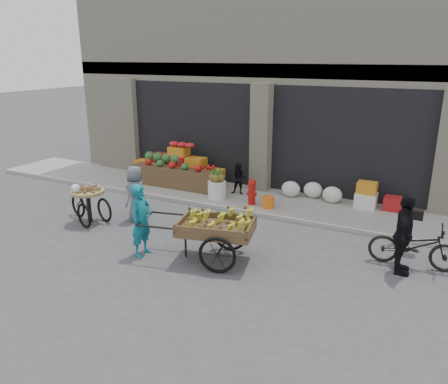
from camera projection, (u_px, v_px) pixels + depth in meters
The scene contains 15 objects.
ground at pixel (168, 256), 9.15m from camera, with size 80.00×80.00×0.00m, color #424244.
sidewalk at pixel (248, 199), 12.61m from camera, with size 18.00×2.20×0.12m, color gray.
building at pixel (296, 75), 14.96m from camera, with size 14.00×6.45×7.00m.
fruit_display at pixel (180, 167), 13.74m from camera, with size 3.10×1.12×1.24m.
pineapple_bin at pixel (217, 190), 12.42m from camera, with size 0.52×0.52×0.50m, color silver.
fire_hydrant at pixel (252, 191), 11.86m from camera, with size 0.22×0.22×0.71m.
orange_bucket at pixel (268, 202), 11.67m from camera, with size 0.32×0.32×0.30m, color orange.
right_bay_goods at pixel (345, 194), 11.88m from camera, with size 3.35×0.60×0.70m.
seated_person at pixel (239, 179), 12.69m from camera, with size 0.45×0.35×0.93m, color black.
banana_cart at pixel (213, 225), 8.76m from camera, with size 2.69×1.54×1.06m.
vendor_woman at pixel (141, 220), 9.01m from camera, with size 0.56×0.37×1.55m, color #10717F.
tricycle_cart at pixel (88, 201), 10.86m from camera, with size 1.46×1.05×0.95m.
vendor_grey at pixel (136, 193), 10.95m from camera, with size 0.69×0.45×1.42m, color slate.
bicycle at pixel (414, 245), 8.59m from camera, with size 0.60×1.72×0.90m, color black.
cyclist at pixel (403, 235), 8.23m from camera, with size 0.92×0.38×1.58m, color black.
Camera 1 is at (4.81, -6.88, 4.04)m, focal length 35.00 mm.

